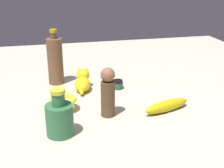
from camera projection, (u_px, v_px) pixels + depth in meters
ground at (112, 99)px, 1.24m from camera, size 2.00×2.00×0.00m
banana at (167, 106)px, 1.14m from camera, size 0.20×0.10×0.04m
nail_polish_jar at (118, 84)px, 1.35m from camera, size 0.05×0.05×0.04m
bottle_tall at (55, 61)px, 1.38m from camera, size 0.07×0.07×0.25m
person_figure_adult at (108, 92)px, 1.08m from camera, size 0.07×0.07×0.18m
cat_figurine at (83, 81)px, 1.33m from camera, size 0.09×0.16×0.09m
bottle_short at (59, 118)px, 0.97m from camera, size 0.09×0.09×0.16m
bowl at (63, 102)px, 1.14m from camera, size 0.10×0.10×0.05m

